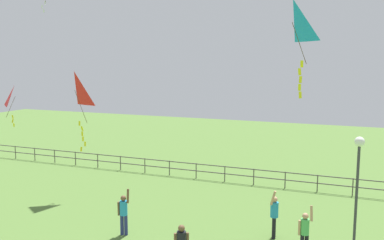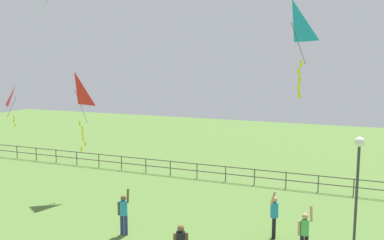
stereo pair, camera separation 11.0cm
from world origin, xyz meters
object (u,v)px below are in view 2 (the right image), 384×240
object	(u,v)px
lamppost	(358,170)
kite_3	(75,93)
person_2	(274,214)
kite_0	(292,26)
person_3	(305,231)
kite_6	(16,97)
person_1	(124,212)

from	to	relation	value
lamppost	kite_3	size ratio (longest dim) A/B	1.34
lamppost	person_2	distance (m)	3.79
kite_0	person_2	bearing A→B (deg)	104.63
kite_0	kite_3	xyz separation A→B (m)	(-8.95, 2.03, -2.23)
person_3	kite_6	xyz separation A→B (m)	(-15.21, 1.85, 4.29)
person_1	kite_3	bearing A→B (deg)	-175.11
lamppost	kite_6	xyz separation A→B (m)	(-16.90, 1.14, 2.02)
person_1	person_3	xyz separation A→B (m)	(7.15, 0.80, -0.02)
kite_0	kite_3	bearing A→B (deg)	167.24
lamppost	kite_6	bearing A→B (deg)	176.15
person_2	kite_3	bearing A→B (deg)	-164.52
kite_0	person_3	bearing A→B (deg)	85.39
person_1	lamppost	bearing A→B (deg)	9.69
person_2	person_3	bearing A→B (deg)	-41.88
kite_0	kite_6	xyz separation A→B (m)	(-14.96, 4.85, -2.81)
person_2	kite_0	size ratio (longest dim) A/B	0.76
kite_3	kite_6	bearing A→B (deg)	154.87
person_3	kite_0	size ratio (longest dim) A/B	0.72
lamppost	person_3	bearing A→B (deg)	-157.23
kite_3	lamppost	bearing A→B (deg)	8.80
person_1	kite_3	distance (m)	5.26
lamppost	kite_0	xyz separation A→B (m)	(-1.93, -3.71, 4.82)
person_1	person_2	bearing A→B (deg)	19.01
person_2	kite_6	xyz separation A→B (m)	(-13.87, 0.64, 4.24)
person_2	kite_0	world-z (taller)	kite_0
person_2	kite_3	size ratio (longest dim) A/B	0.61
lamppost	person_3	distance (m)	2.92
person_1	person_3	bearing A→B (deg)	6.39
person_3	person_1	bearing A→B (deg)	-173.61
person_1	person_3	world-z (taller)	person_1
lamppost	person_2	world-z (taller)	lamppost
person_1	kite_3	xyz separation A→B (m)	(-2.05, -0.18, 4.84)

